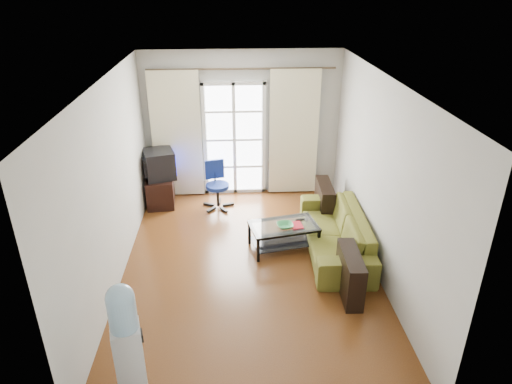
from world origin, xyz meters
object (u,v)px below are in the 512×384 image
coffee_table (284,233)px  crt_tv (158,164)px  tv_stand (161,190)px  water_cooler (127,341)px  sofa (335,232)px  task_chair (217,194)px

coffee_table → crt_tv: 2.73m
tv_stand → water_cooler: 4.34m
water_cooler → tv_stand: bearing=79.1°
tv_stand → crt_tv: size_ratio=1.07×
crt_tv → water_cooler: (0.27, -4.31, -0.08)m
coffee_table → water_cooler: 3.23m
sofa → coffee_table: size_ratio=1.96×
sofa → tv_stand: bearing=-119.3°
coffee_table → tv_stand: tv_stand is taller
task_chair → water_cooler: size_ratio=0.64×
coffee_table → crt_tv: size_ratio=1.66×
coffee_table → task_chair: size_ratio=1.29×
tv_stand → water_cooler: water_cooler is taller
crt_tv → task_chair: size_ratio=0.78×
sofa → crt_tv: 3.40m
task_chair → coffee_table: bearing=-68.6°
water_cooler → crt_tv: bearing=79.1°
crt_tv → task_chair: 1.19m
tv_stand → water_cooler: size_ratio=0.54×
water_cooler → sofa: bearing=29.9°
coffee_table → task_chair: bearing=125.3°
crt_tv → task_chair: bearing=-27.8°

